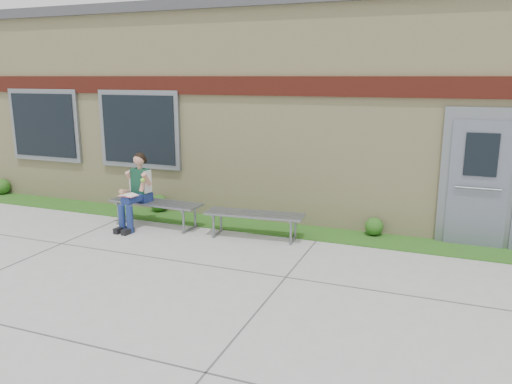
% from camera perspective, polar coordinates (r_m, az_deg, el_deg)
% --- Properties ---
extents(ground, '(80.00, 80.00, 0.00)m').
position_cam_1_polar(ground, '(7.09, -5.69, -10.01)').
color(ground, '#9E9E99').
rests_on(ground, ground).
extents(grass_strip, '(16.00, 0.80, 0.02)m').
position_cam_1_polar(grass_strip, '(9.34, 1.54, -4.14)').
color(grass_strip, '#165518').
rests_on(grass_strip, ground).
extents(school_building, '(16.20, 6.22, 4.20)m').
position_cam_1_polar(school_building, '(12.18, 7.06, 9.84)').
color(school_building, beige).
rests_on(school_building, ground).
extents(bench_left, '(1.84, 0.59, 0.47)m').
position_cam_1_polar(bench_left, '(9.60, -11.36, -1.70)').
color(bench_left, slate).
rests_on(bench_left, ground).
extents(bench_right, '(1.77, 0.64, 0.45)m').
position_cam_1_polar(bench_right, '(8.72, -0.18, -3.07)').
color(bench_right, slate).
rests_on(bench_right, ground).
extents(girl, '(0.50, 0.85, 1.40)m').
position_cam_1_polar(girl, '(9.50, -13.54, 0.29)').
color(girl, navy).
rests_on(girl, ground).
extents(shrub_west, '(0.37, 0.37, 0.37)m').
position_cam_1_polar(shrub_west, '(13.38, -27.02, 0.57)').
color(shrub_west, '#165518').
rests_on(shrub_west, grass_strip).
extents(shrub_mid, '(0.35, 0.35, 0.35)m').
position_cam_1_polar(shrub_mid, '(10.59, -11.08, -1.25)').
color(shrub_mid, '#165518').
rests_on(shrub_mid, grass_strip).
extents(shrub_east, '(0.32, 0.32, 0.32)m').
position_cam_1_polar(shrub_east, '(9.10, 13.34, -3.85)').
color(shrub_east, '#165518').
rests_on(shrub_east, grass_strip).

